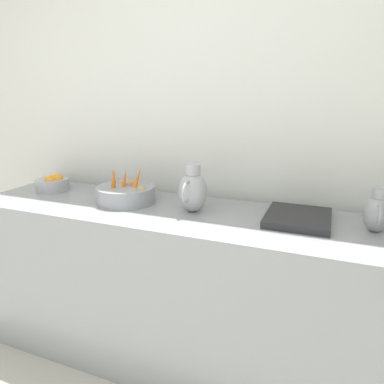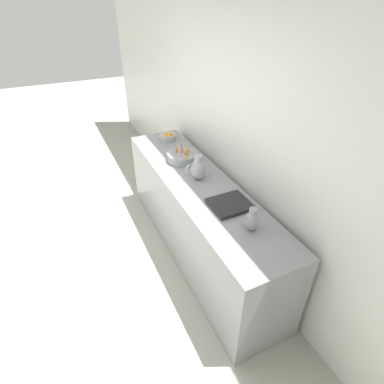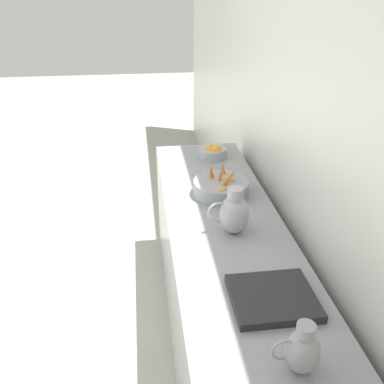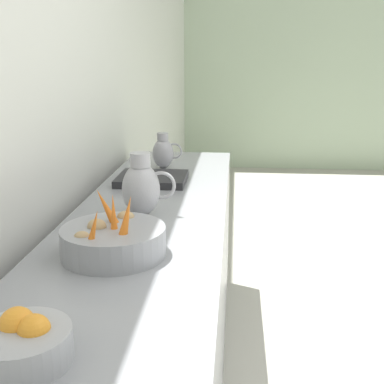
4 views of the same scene
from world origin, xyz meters
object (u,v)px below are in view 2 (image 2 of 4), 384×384
Objects in this scene: metal_pitcher_tall at (198,169)px; metal_pitcher_short at (252,220)px; vegetable_colander at (183,157)px; orange_bowl at (168,137)px.

metal_pitcher_short is at bearing 92.56° from metal_pitcher_tall.
vegetable_colander reaches higher than metal_pitcher_short.
orange_bowl is 1.00m from metal_pitcher_tall.
metal_pitcher_tall reaches higher than orange_bowl.
orange_bowl is 1.86m from metal_pitcher_short.
orange_bowl is at bearing -90.81° from metal_pitcher_short.
metal_pitcher_short is (-0.02, 1.28, 0.04)m from vegetable_colander.
metal_pitcher_tall is (0.02, 0.41, 0.06)m from vegetable_colander.
vegetable_colander is 1.31× the size of metal_pitcher_tall.
vegetable_colander is 0.58m from orange_bowl.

